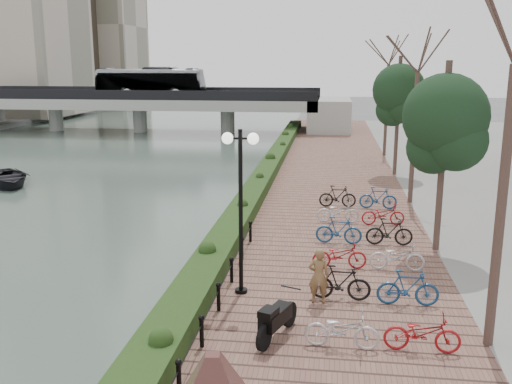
% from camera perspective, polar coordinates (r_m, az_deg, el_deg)
% --- Properties ---
extents(river_water, '(30.00, 130.00, 0.02)m').
position_cam_1_polar(river_water, '(41.21, -20.42, 2.36)').
color(river_water, '#44564C').
rests_on(river_water, ground).
extents(promenade, '(8.00, 75.00, 0.50)m').
position_cam_1_polar(promenade, '(29.07, 6.89, -0.54)').
color(promenade, brown).
rests_on(promenade, ground).
extents(hedge, '(1.10, 56.00, 0.60)m').
position_cam_1_polar(hedge, '(31.61, 0.81, 1.66)').
color(hedge, '#1B3613').
rests_on(hedge, promenade).
extents(chain_fence, '(0.10, 14.10, 0.70)m').
position_cam_1_polar(chain_fence, '(14.44, -4.55, -12.09)').
color(chain_fence, black).
rests_on(chain_fence, promenade).
extents(lamppost, '(1.02, 0.32, 4.68)m').
position_cam_1_polar(lamppost, '(15.58, -1.56, 1.59)').
color(lamppost, black).
rests_on(lamppost, promenade).
extents(motorcycle, '(1.10, 1.78, 1.06)m').
position_cam_1_polar(motorcycle, '(13.84, 2.16, -12.40)').
color(motorcycle, black).
rests_on(motorcycle, promenade).
extents(pedestrian, '(0.59, 0.40, 1.55)m').
position_cam_1_polar(pedestrian, '(15.71, 6.28, -8.33)').
color(pedestrian, brown).
rests_on(pedestrian, promenade).
extents(bicycle_parking, '(2.40, 14.69, 1.00)m').
position_cam_1_polar(bicycle_parking, '(19.68, 10.94, -5.01)').
color(bicycle_parking, silver).
rests_on(bicycle_parking, promenade).
extents(street_trees, '(3.20, 37.12, 6.80)m').
position_cam_1_polar(street_trees, '(24.00, 16.57, 4.54)').
color(street_trees, '#3A2922').
rests_on(street_trees, promenade).
extents(bridge, '(36.00, 10.77, 6.50)m').
position_cam_1_polar(bridge, '(59.04, -11.37, 9.13)').
color(bridge, '#A7A7A1').
rests_on(bridge, ground).
extents(boat, '(5.58, 5.70, 0.97)m').
position_cam_1_polar(boat, '(35.64, -23.78, 1.35)').
color(boat, black).
rests_on(boat, river_water).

